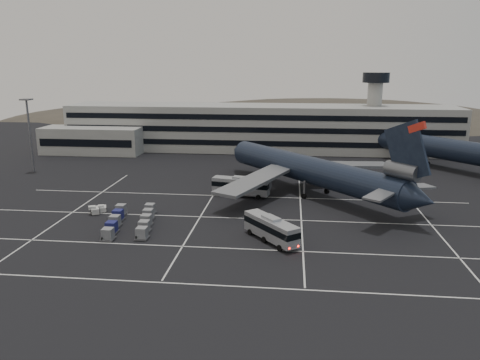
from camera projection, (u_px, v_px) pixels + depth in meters
The scene contains 12 objects.
ground at pixel (231, 226), 79.33m from camera, with size 260.00×260.00×0.00m, color black.
lane_markings at pixel (237, 224), 79.92m from camera, with size 90.00×55.62×0.01m.
terminal at pixel (250, 128), 146.53m from camera, with size 125.00×26.00×24.00m.
hills at pixel (307, 139), 244.25m from camera, with size 352.00×180.00×44.00m.
lightpole_left at pixel (29, 125), 116.00m from camera, with size 2.40×2.40×18.28m.
trijet_main at pixel (311, 170), 96.78m from camera, with size 42.24×47.05×18.08m.
trijet_far at pixel (432, 146), 123.79m from camera, with size 41.91×47.38×18.08m.
bus_near at pixel (271, 228), 71.87m from camera, with size 9.09×10.42×3.98m.
bus_far at pixel (241, 186), 96.20m from camera, with size 12.13×5.04×4.18m.
tug_a at pixel (103, 208), 86.75m from camera, with size 1.95×2.38×1.33m.
tug_b at pixel (95, 210), 85.39m from camera, with size 2.45×2.83×1.57m.
uld_cluster at pixel (131, 221), 78.87m from camera, with size 9.92×15.93×1.93m.
Camera 1 is at (9.78, -74.42, 26.85)m, focal length 35.00 mm.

